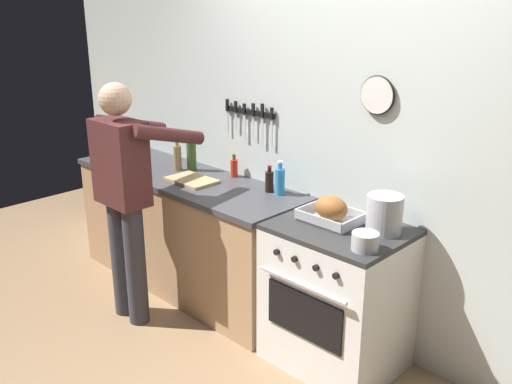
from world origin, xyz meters
The scene contains 13 objects.
wall_back centered at (0.00, 1.35, 1.30)m, with size 6.00×0.13×2.60m.
counter_block centered at (-1.20, 0.99, 0.45)m, with size 2.03×0.65×0.90m.
stove centered at (0.22, 0.99, 0.45)m, with size 0.76×0.67×0.90m.
person_cook centered at (-1.12, 0.42, 0.95)m, with size 0.51×0.63×1.66m.
roasting_pan centered at (0.12, 1.02, 0.97)m, with size 0.35×0.26×0.16m.
stock_pot centered at (0.43, 1.10, 1.01)m, with size 0.20×0.20×0.22m.
saucepan centered at (0.49, 0.82, 0.95)m, with size 0.14×0.14×0.10m.
cutting_board centered at (-1.07, 0.94, 0.91)m, with size 0.36×0.24×0.02m, color tan.
bottle_vinegar centered at (-1.37, 1.05, 1.00)m, with size 0.06×0.06×0.25m.
bottle_olive_oil centered at (-1.29, 1.12, 1.02)m, with size 0.07×0.07×0.29m.
bottle_dish_soap centered at (-0.42, 1.17, 1.00)m, with size 0.07×0.07×0.23m.
bottle_soy_sauce centered at (-0.51, 1.16, 0.98)m, with size 0.06×0.06×0.19m.
bottle_hot_sauce centered at (-0.93, 1.23, 0.97)m, with size 0.05×0.05×0.17m.
Camera 1 is at (1.97, -1.50, 2.14)m, focal length 39.48 mm.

